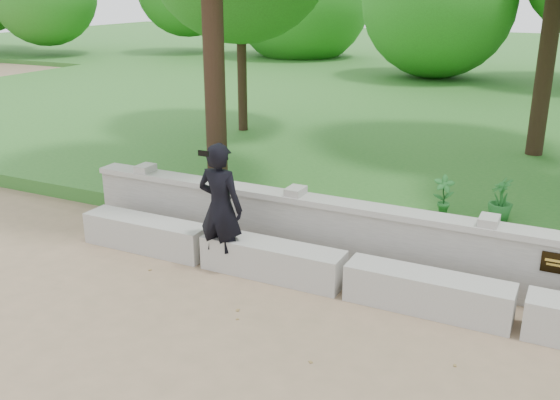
# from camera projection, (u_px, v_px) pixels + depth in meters

# --- Properties ---
(concrete_bench) EXTENTS (11.90, 0.45, 0.45)m
(concrete_bench) POSITION_uv_depth(u_px,v_px,m) (519.00, 311.00, 6.73)
(concrete_bench) COLOR #B7B4AC
(concrete_bench) RESTS_ON ground
(parapet_wall) EXTENTS (12.50, 0.35, 0.90)m
(parapet_wall) POSITION_uv_depth(u_px,v_px,m) (529.00, 266.00, 7.24)
(parapet_wall) COLOR #ACA9A2
(parapet_wall) RESTS_ON ground
(man_main) EXTENTS (0.63, 0.57, 1.72)m
(man_main) POSITION_uv_depth(u_px,v_px,m) (220.00, 208.00, 7.98)
(man_main) COLOR black
(man_main) RESTS_ON ground
(shrub_a) EXTENTS (0.37, 0.30, 0.60)m
(shrub_a) POSITION_uv_depth(u_px,v_px,m) (444.00, 195.00, 9.45)
(shrub_a) COLOR #256D2B
(shrub_a) RESTS_ON lawn
(shrub_d) EXTENTS (0.45, 0.46, 0.64)m
(shrub_d) POSITION_uv_depth(u_px,v_px,m) (501.00, 200.00, 9.17)
(shrub_d) COLOR #256D2B
(shrub_d) RESTS_ON lawn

